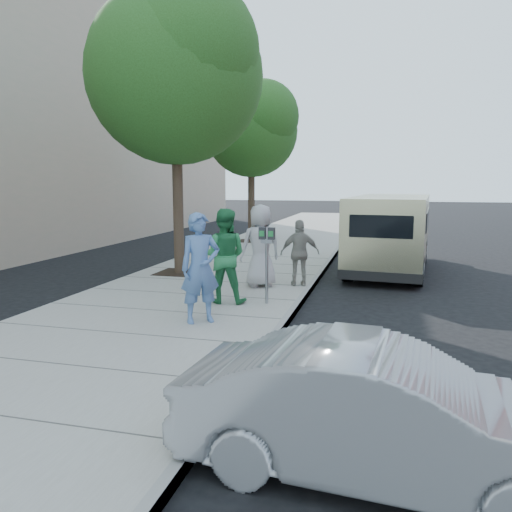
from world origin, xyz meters
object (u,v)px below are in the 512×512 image
Objects in this scene: person_officer at (200,268)px; sedan at (382,413)px; tree_far at (252,126)px; person_striped_polo at (300,253)px; tree_near at (177,69)px; person_green_shirt at (224,256)px; parking_meter at (267,249)px; van at (390,232)px; person_gray_shirt at (260,246)px.

sedan is at bearing -87.16° from person_officer.
person_officer is (2.28, -12.05, -3.76)m from tree_far.
person_officer reaches higher than person_striped_polo.
tree_far is 12.82m from person_officer.
tree_near is 5.75m from person_green_shirt.
parking_meter is 0.90m from person_green_shirt.
tree_far is at bearing -83.67° from person_striped_polo.
tree_far is 17.33m from sedan.
sedan is at bearing 114.79° from person_green_shirt.
van is at bearing -127.48° from person_green_shirt.
parking_meter is at bearing 63.67° from person_striped_polo.
tree_far is at bearing 108.77° from parking_meter.
parking_meter is at bearing -109.30° from van.
person_officer is (-0.82, -1.64, -0.16)m from parking_meter.
sedan is 7.68m from person_striped_polo.
sedan is at bearing 89.29° from person_striped_polo.
person_gray_shirt is (0.28, 3.24, 0.01)m from person_officer.
person_gray_shirt reaches higher than person_striped_polo.
tree_near is 4.78× the size of parking_meter.
tree_far is 3.30× the size of person_gray_shirt.
tree_near is 3.82× the size of person_gray_shirt.
person_green_shirt is at bearing -169.20° from parking_meter.
person_gray_shirt is at bearing -25.29° from tree_near.
van is at bearing 28.25° from person_officer.
van is at bearing 67.69° from parking_meter.
tree_near is at bearing -58.40° from person_gray_shirt.
van is 6.47m from person_green_shirt.
person_striped_polo reaches higher than parking_meter.
person_officer is (-3.18, 3.84, 0.52)m from sedan.
sedan is 6.27m from person_green_shirt.
parking_meter is 5.95m from van.
van is at bearing -137.01° from person_striped_polo.
parking_meter is 0.80× the size of person_gray_shirt.
tree_far is 9.91m from person_gray_shirt.
van is 3.15× the size of person_green_shirt.
van reaches higher than person_striped_polo.
person_gray_shirt is (2.56, -8.81, -3.75)m from tree_far.
person_officer is at bearing -114.36° from parking_meter.
person_green_shirt is at bearing -78.10° from tree_far.
sedan is at bearing -64.52° from parking_meter.
person_green_shirt is at bearing -115.88° from van.
parking_meter is at bearing 26.68° from person_officer.
sedan is (5.45, -8.29, -4.94)m from tree_near.
tree_near is 3.85× the size of person_officer.
person_striped_polo is at bearing 167.11° from person_gray_shirt.
van is 7.78m from person_officer.
person_officer is (2.28, -4.45, -4.42)m from tree_near.
person_green_shirt is at bearing -52.93° from tree_near.
van is 4.85m from person_gray_shirt.
person_officer is at bearing -109.78° from van.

